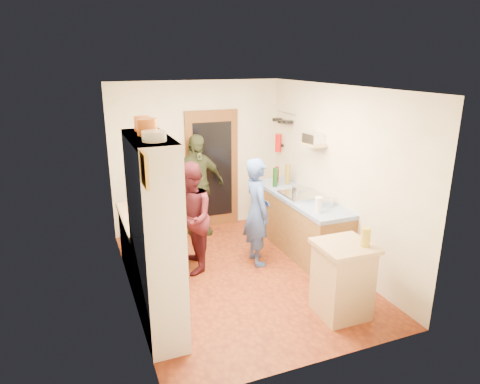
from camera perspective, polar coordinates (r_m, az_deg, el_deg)
floor at (r=6.20m, az=0.02°, el=-11.04°), size 3.00×4.00×0.02m
ceiling at (r=5.46m, az=0.03°, el=13.91°), size 3.00×4.00×0.02m
wall_back at (r=7.54m, az=-5.65°, el=4.72°), size 3.00×0.02×2.60m
wall_front at (r=4.01m, az=10.79°, el=-7.07°), size 3.00×0.02×2.60m
wall_left at (r=5.35m, az=-15.18°, el=-1.11°), size 0.02×4.00×2.60m
wall_right at (r=6.39m, az=12.72°, el=2.06°), size 0.02×4.00×2.60m
door_frame at (r=7.63m, az=-3.71°, el=2.99°), size 0.95×0.06×2.10m
door_glass at (r=7.60m, az=-3.63°, el=2.93°), size 0.70×0.02×1.70m
hutch_body at (r=4.70m, az=-11.23°, el=-6.02°), size 0.40×1.20×2.20m
hutch_top_shelf at (r=4.39m, az=-12.05°, el=7.04°), size 0.40×1.14×0.04m
plate_stack at (r=4.10m, az=-11.39°, el=7.32°), size 0.23×0.23×0.09m
orange_pot_a at (r=4.44m, az=-12.29°, el=8.48°), size 0.21×0.21×0.17m
orange_pot_b at (r=4.73m, az=-12.91°, el=8.90°), size 0.17×0.17×0.15m
left_counter_base at (r=6.12m, az=-12.17°, el=-7.32°), size 0.60×1.40×0.85m
left_counter_top at (r=5.95m, az=-12.44°, el=-3.38°), size 0.64×1.44×0.05m
toaster at (r=5.43m, az=-11.07°, el=-3.94°), size 0.27×0.19×0.19m
kettle at (r=5.71m, az=-12.65°, el=-3.13°), size 0.18×0.18×0.16m
orange_bowl at (r=6.07m, az=-11.97°, el=-2.27°), size 0.20×0.20×0.08m
chopping_board at (r=6.50m, az=-13.20°, el=-1.27°), size 0.36×0.31×0.02m
right_counter_base at (r=6.90m, az=7.79°, el=-4.21°), size 0.60×2.20×0.84m
right_counter_top at (r=6.75m, az=7.94°, el=-0.65°), size 0.62×2.22×0.06m
hob at (r=6.70m, az=8.17°, el=-0.37°), size 0.55×0.58×0.04m
pot_on_hob at (r=6.67m, az=7.72°, el=0.29°), size 0.18×0.18×0.12m
bottle_a at (r=7.11m, az=4.71°, el=1.96°), size 0.09×0.09×0.32m
bottle_b at (r=7.35m, az=4.92°, el=2.30°), size 0.08×0.08×0.28m
bottle_c at (r=7.27m, az=6.36°, el=2.36°), size 0.09×0.09×0.34m
paper_towel at (r=5.99m, az=10.43°, el=-1.70°), size 0.13×0.13×0.22m
mixing_bowl at (r=6.33m, az=11.23°, el=-1.31°), size 0.29×0.29×0.10m
island_base at (r=5.28m, az=13.46°, el=-11.52°), size 0.56×0.56×0.86m
island_top at (r=5.08m, az=13.82°, el=-7.01°), size 0.63×0.63×0.05m
cutting_board at (r=5.09m, az=13.04°, el=-6.80°), size 0.35×0.29×0.02m
oil_jar at (r=5.04m, az=16.39°, el=-5.78°), size 0.11×0.11×0.22m
pan_rail at (r=7.50m, az=6.19°, el=10.46°), size 0.02×0.65×0.02m
pan_hang_a at (r=7.34m, az=6.38°, el=9.27°), size 0.18×0.18×0.05m
pan_hang_b at (r=7.52m, az=5.65°, el=9.33°), size 0.16×0.16×0.05m
pan_hang_c at (r=7.69m, az=4.97°, el=9.61°), size 0.17×0.17×0.05m
wall_shelf at (r=6.59m, az=9.75°, el=6.28°), size 0.26×0.42×0.03m
radio at (r=6.57m, az=9.79°, el=7.04°), size 0.25×0.32×0.15m
ext_bracket at (r=7.76m, az=5.51°, el=6.21°), size 0.06×0.10×0.04m
fire_extinguisher at (r=7.72m, az=5.12°, el=6.55°), size 0.11×0.11×0.32m
picture_frame at (r=3.67m, az=-12.62°, el=2.92°), size 0.03×0.25×0.30m
person_hob at (r=6.24m, az=2.63°, el=-2.69°), size 0.42×0.61×1.60m
person_left at (r=6.08m, az=-6.51°, el=-3.38°), size 0.69×0.84×1.59m
person_back at (r=7.29m, az=-5.75°, el=0.86°), size 1.09×0.61×1.76m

